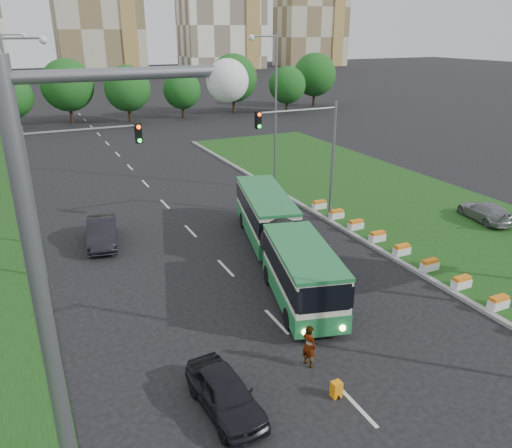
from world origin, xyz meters
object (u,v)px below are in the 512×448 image
car_left_near (225,393)px  shopping_trolley (336,389)px  articulated_bus (277,238)px  car_left_far (102,232)px  car_median (485,211)px  pedestrian (309,346)px  traffic_mast_left (65,176)px  traffic_mast_median (312,145)px

car_left_near → shopping_trolley: size_ratio=6.60×
articulated_bus → car_left_far: articulated_bus is taller
car_median → shopping_trolley: size_ratio=7.14×
pedestrian → car_left_far: bearing=3.2°
car_left_near → shopping_trolley: (3.81, -1.09, -0.38)m
car_left_near → car_left_far: size_ratio=0.85×
car_left_far → pedestrian: bearing=-62.1°
articulated_bus → car_median: size_ratio=3.58×
traffic_mast_left → articulated_bus: size_ratio=0.51×
traffic_mast_median → car_left_far: traffic_mast_median is taller
traffic_mast_median → car_left_far: 14.21m
traffic_mast_left → pedestrian: (7.05, -12.27, -4.46)m
car_left_far → car_median: size_ratio=1.09×
articulated_bus → pedestrian: (-3.07, -8.50, -0.69)m
traffic_mast_left → car_left_near: (3.19, -13.15, -4.66)m
car_left_near → articulated_bus: bearing=49.9°
traffic_mast_median → traffic_mast_left: bearing=-176.2°
car_left_near → pedestrian: 3.96m
shopping_trolley → traffic_mast_left: bearing=113.9°
pedestrian → traffic_mast_median: bearing=-46.5°
car_median → articulated_bus: bearing=9.3°
pedestrian → car_median: bearing=-81.5°
car_left_far → shopping_trolley: (5.10, -17.54, -0.48)m
traffic_mast_median → shopping_trolley: (-8.15, -15.23, -5.05)m
car_median → pedestrian: (-18.85, -8.21, 0.10)m
traffic_mast_left → shopping_trolley: size_ratio=13.08×
pedestrian → shopping_trolley: 2.05m
traffic_mast_left → traffic_mast_median: bearing=3.8°
pedestrian → shopping_trolley: size_ratio=2.90×
pedestrian → shopping_trolley: (-0.04, -1.97, -0.58)m
traffic_mast_median → articulated_bus: (-5.04, -4.76, -3.77)m
articulated_bus → shopping_trolley: size_ratio=25.58×
traffic_mast_median → car_left_near: traffic_mast_median is taller
traffic_mast_median → car_left_far: size_ratio=1.68×
articulated_bus → traffic_mast_median: bearing=58.3°
car_left_near → car_left_far: bearing=90.8°
car_left_near → pedestrian: size_ratio=2.27×
car_median → shopping_trolley: (-18.89, -10.18, -0.48)m
car_left_far → pedestrian: (5.15, -15.57, 0.10)m
car_left_near → car_left_far: car_left_far is taller
traffic_mast_left → articulated_bus: bearing=-20.4°
car_left_far → articulated_bus: bearing=-31.1°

